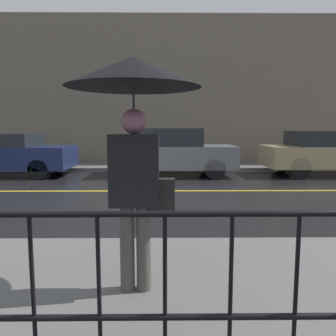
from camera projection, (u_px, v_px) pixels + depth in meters
ground_plane at (102, 191)px, 8.33m from camera, size 80.00×80.00×0.00m
sidewalk_far at (125, 167)px, 13.04m from camera, size 28.00×1.69×0.11m
lane_marking at (102, 191)px, 8.33m from camera, size 25.20×0.12×0.01m
building_storefront at (127, 92)px, 13.65m from camera, size 28.00×0.30×6.20m
pedestrian at (134, 101)px, 2.83m from camera, size 1.17×1.17×2.10m
car_navy at (8, 154)px, 10.94m from camera, size 4.16×1.88×1.41m
car_grey at (173, 152)px, 10.98m from camera, size 3.99×1.87×1.59m
car_tan at (329, 152)px, 11.04m from camera, size 4.35×1.82×1.50m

